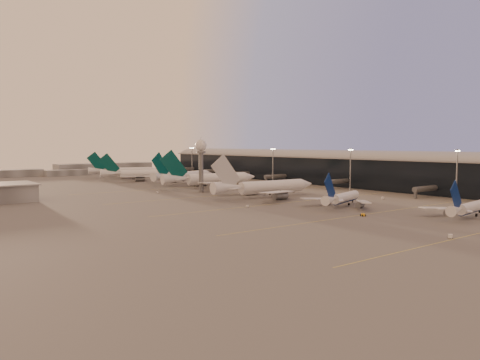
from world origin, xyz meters
TOP-DOWN VIEW (x-y plane):
  - ground at (0.00, 0.00)m, footprint 700.00×700.00m
  - taxiway_markings at (30.00, 56.00)m, footprint 180.00×185.25m
  - terminal at (107.88, 110.09)m, footprint 57.00×362.00m
  - radar_tower at (5.00, 120.00)m, footprint 6.40×6.40m
  - mast_a at (58.00, 0.00)m, footprint 3.60×0.56m
  - mast_b at (55.00, 55.00)m, footprint 3.60×0.56m
  - mast_c at (50.00, 110.00)m, footprint 3.60×0.56m
  - mast_d at (48.00, 200.00)m, footprint 3.60×0.56m
  - distant_horizon at (2.62, 325.14)m, footprint 165.00×37.50m
  - narrowbody_near at (33.35, -18.16)m, footprint 37.44×29.69m
  - narrowbody_mid at (20.38, 30.33)m, footprint 38.17×29.94m
  - widebody_white at (17.07, 77.80)m, footprint 63.49×50.77m
  - greentail_a at (23.56, 137.49)m, footprint 65.56×52.74m
  - greentail_b at (27.34, 175.91)m, footprint 58.67×46.66m
  - greentail_c at (14.64, 221.46)m, footprint 54.64×43.44m
  - greentail_d at (19.77, 258.36)m, footprint 56.72×45.18m
  - gsv_truck_a at (-8.39, -33.68)m, footprint 6.43×4.50m
  - gsv_tug_mid at (4.97, 7.58)m, footprint 4.11×3.26m
  - gsv_truck_b at (57.89, 36.63)m, footprint 5.83×2.34m
  - gsv_truck_c at (-13.84, 53.59)m, footprint 4.98×3.64m
  - gsv_catering_b at (54.20, 61.27)m, footprint 4.95×2.61m
  - gsv_tug_far at (18.98, 93.93)m, footprint 2.76×3.73m
  - gsv_truck_d at (-17.66, 129.98)m, footprint 2.27×5.03m
  - gsv_tug_hangar at (44.46, 152.50)m, footprint 4.69×4.03m

SIDE VIEW (x-z plane):
  - ground at x=0.00m, z-range 0.00..0.00m
  - taxiway_markings at x=30.00m, z-range 0.00..0.02m
  - gsv_tug_far at x=18.98m, z-range 0.01..0.97m
  - gsv_tug_mid at x=4.97m, z-range 0.02..1.04m
  - gsv_tug_hangar at x=44.46m, z-range 0.02..1.17m
  - gsv_truck_c at x=-13.84m, z-range 0.02..1.93m
  - gsv_truck_d at x=-17.66m, z-range 0.02..1.99m
  - gsv_truck_b at x=57.89m, z-range 0.02..2.35m
  - gsv_truck_a at x=-8.39m, z-range 0.02..2.48m
  - gsv_catering_b at x=54.20m, z-range 0.00..3.92m
  - narrowbody_near at x=33.35m, z-range -4.37..10.31m
  - narrowbody_mid at x=20.38m, z-range -4.61..10.88m
  - greentail_c at x=14.64m, z-range -6.64..13.89m
  - greentail_d at x=19.77m, z-range -6.83..14.29m
  - widebody_white at x=17.07m, z-range -7.29..15.03m
  - greentail_b at x=27.34m, z-range -7.11..14.88m
  - distant_horizon at x=2.62m, z-range -0.61..8.39m
  - greentail_a at x=23.56m, z-range -7.70..16.12m
  - terminal at x=107.88m, z-range -1.00..22.04m
  - mast_a at x=58.00m, z-range 1.24..26.24m
  - mast_b at x=55.00m, z-range 1.24..26.24m
  - mast_c at x=50.00m, z-range 1.24..26.24m
  - mast_d at x=48.00m, z-range 1.24..26.24m
  - radar_tower at x=5.00m, z-range 5.40..36.50m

